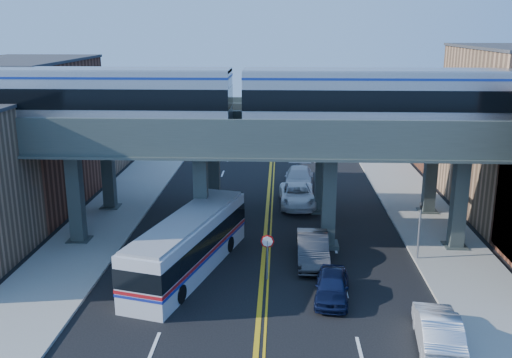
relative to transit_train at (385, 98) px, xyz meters
The scene contains 17 objects.
ground 14.29m from the transit_train, 131.66° to the right, with size 120.00×120.00×0.00m, color black.
sidewalk_west 20.94m from the transit_train, behind, with size 5.00×70.00×0.16m, color gray.
sidewalk_east 10.54m from the transit_train, 24.54° to the left, with size 5.00×70.00×0.16m, color gray.
building_west_b 27.13m from the transit_train, 162.66° to the left, with size 8.00×14.00×11.00m, color brown.
building_west_c 33.57m from the transit_train, 140.66° to the left, with size 8.00×10.00×8.00m, color #A27554.
building_east_c 24.39m from the transit_train, 61.54° to the left, with size 8.00×10.00×9.00m, color brown.
elevated_viaduct_near 7.72m from the transit_train, behind, with size 52.00×3.60×7.40m.
elevated_viaduct_far 10.42m from the transit_train, 135.48° to the left, with size 52.00×3.60×7.40m.
transit_train is the anchor object (origin of this frame).
stop_sign 11.44m from the transit_train, 143.75° to the right, with size 0.76×0.09×2.63m.
traffic_signal 7.72m from the transit_train, 43.86° to the right, with size 0.15×0.18×4.10m.
transit_bus 14.36m from the transit_train, 160.47° to the right, with size 5.67×12.13×3.05m.
car_lane_a 11.82m from the transit_train, 115.59° to the right, with size 1.70×4.23×1.44m, color black.
car_lane_b 9.89m from the transit_train, 149.11° to the right, with size 1.82×5.22×1.72m, color #2B2B2D.
car_lane_c 13.09m from the transit_train, 119.35° to the left, with size 2.66×5.77×1.60m, color white.
car_lane_d 16.59m from the transit_train, 108.69° to the left, with size 2.41×5.94×1.72m, color silver.
car_parked_curb 14.41m from the transit_train, 86.11° to the right, with size 1.73×4.95×1.63m, color silver.
Camera 1 is at (0.96, -26.05, 13.65)m, focal length 40.00 mm.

